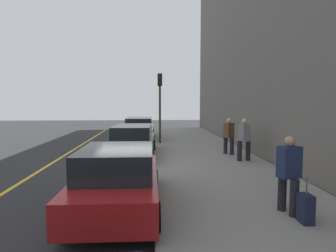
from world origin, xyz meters
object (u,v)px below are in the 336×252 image
parked_car_green (133,142)px  parked_car_white (139,129)px  traffic_light_pole (160,96)px  pedestrian_grey_coat (244,138)px  parked_car_red (118,179)px  pedestrian_navy_coat (289,172)px  rolling_suitcase (306,208)px  pedestrian_brown_coat (229,135)px

parked_car_green → parked_car_white: same height
parked_car_green → traffic_light_pole: size_ratio=1.20×
parked_car_green → pedestrian_grey_coat: pedestrian_grey_coat is taller
parked_car_red → pedestrian_grey_coat: (4.85, -4.54, 0.31)m
parked_car_green → pedestrian_navy_coat: size_ratio=2.85×
parked_car_red → parked_car_white: size_ratio=0.90×
rolling_suitcase → pedestrian_grey_coat: bearing=-6.6°
parked_car_green → parked_car_white: size_ratio=1.01×
parked_car_red → rolling_suitcase: 4.04m
pedestrian_brown_coat → parked_car_green: bearing=91.2°
pedestrian_brown_coat → rolling_suitcase: bearing=176.4°
parked_car_white → pedestrian_navy_coat: 13.61m
pedestrian_navy_coat → traffic_light_pole: (10.83, 2.45, 1.83)m
parked_car_green → pedestrian_navy_coat: (-6.99, -3.76, 0.29)m
pedestrian_navy_coat → rolling_suitcase: 0.80m
pedestrian_navy_coat → rolling_suitcase: (-0.51, -0.12, -0.60)m
pedestrian_brown_coat → parked_car_white: bearing=35.8°
parked_car_red → rolling_suitcase: bearing=-107.9°
pedestrian_navy_coat → pedestrian_grey_coat: 5.64m
pedestrian_grey_coat → traffic_light_pole: 6.44m
parked_car_white → pedestrian_grey_coat: pedestrian_grey_coat is taller
traffic_light_pole → pedestrian_navy_coat: bearing=-167.3°
parked_car_red → traffic_light_pole: bearing=-7.1°
traffic_light_pole → pedestrian_brown_coat: bearing=-140.9°
parked_car_white → pedestrian_brown_coat: bearing=-144.2°
parked_car_green → rolling_suitcase: bearing=-152.6°
pedestrian_grey_coat → rolling_suitcase: bearing=173.4°
pedestrian_grey_coat → pedestrian_brown_coat: bearing=8.6°
pedestrian_navy_coat → parked_car_green: bearing=28.3°
rolling_suitcase → parked_car_red: bearing=72.1°
parked_car_green → pedestrian_grey_coat: size_ratio=2.77×
pedestrian_navy_coat → rolling_suitcase: bearing=-166.8°
parked_car_green → rolling_suitcase: size_ratio=5.09×
parked_car_red → pedestrian_navy_coat: (-0.73, -3.71, 0.29)m
pedestrian_navy_coat → traffic_light_pole: traffic_light_pole is taller
traffic_light_pole → rolling_suitcase: size_ratio=4.25×
rolling_suitcase → pedestrian_brown_coat: bearing=-3.6°
traffic_light_pole → pedestrian_grey_coat: bearing=-148.1°
parked_car_red → traffic_light_pole: 10.40m
pedestrian_brown_coat → rolling_suitcase: size_ratio=1.75×
parked_car_red → parked_car_green: (6.26, 0.05, 0.00)m
parked_car_red → pedestrian_grey_coat: 6.65m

